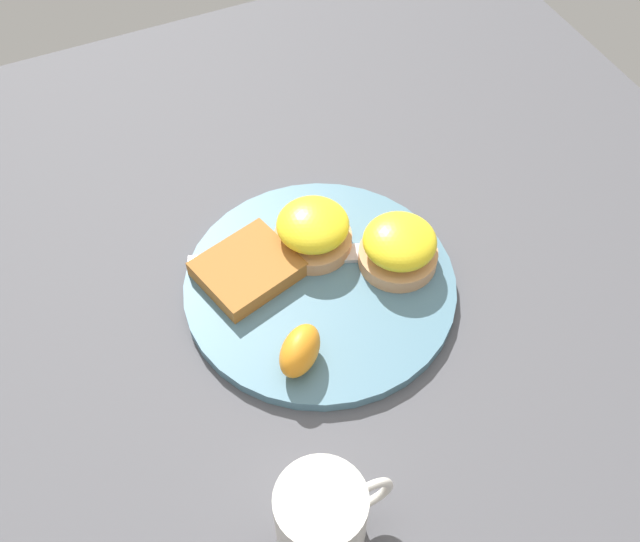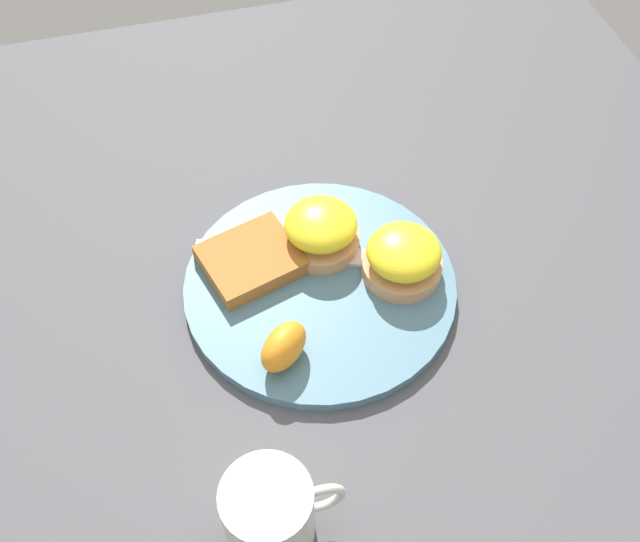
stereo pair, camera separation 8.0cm
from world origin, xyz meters
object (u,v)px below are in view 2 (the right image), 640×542
object	(u,v)px
orange_wedge	(284,347)
cup	(270,513)
fork	(303,253)
sandwich_benedict_right	(321,230)
hashbrown_patty	(251,260)
sandwich_benedict_left	(403,257)

from	to	relation	value
orange_wedge	cup	world-z (taller)	cup
fork	cup	bearing A→B (deg)	-109.39
sandwich_benedict_right	hashbrown_patty	bearing A→B (deg)	-174.33
hashbrown_patty	fork	size ratio (longest dim) A/B	0.49
sandwich_benedict_left	sandwich_benedict_right	xyz separation A→B (m)	(-0.08, 0.06, 0.00)
orange_wedge	fork	distance (m)	0.14
orange_wedge	cup	xyz separation A→B (m)	(-0.05, -0.16, 0.01)
cup	sandwich_benedict_left	bearing A→B (deg)	49.68
sandwich_benedict_left	orange_wedge	world-z (taller)	sandwich_benedict_left
sandwich_benedict_right	orange_wedge	distance (m)	0.15
sandwich_benedict_left	orange_wedge	size ratio (longest dim) A/B	1.47
hashbrown_patty	fork	world-z (taller)	hashbrown_patty
cup	hashbrown_patty	bearing A→B (deg)	81.66
fork	sandwich_benedict_right	bearing A→B (deg)	19.68
sandwich_benedict_left	sandwich_benedict_right	bearing A→B (deg)	141.38
sandwich_benedict_left	fork	xyz separation A→B (m)	(-0.10, 0.05, -0.02)
fork	hashbrown_patty	bearing A→B (deg)	179.95
hashbrown_patty	fork	xyz separation A→B (m)	(0.06, -0.00, -0.01)
sandwich_benedict_right	sandwich_benedict_left	bearing A→B (deg)	-38.62
hashbrown_patty	sandwich_benedict_right	bearing A→B (deg)	5.67
sandwich_benedict_right	orange_wedge	size ratio (longest dim) A/B	1.47
cup	orange_wedge	bearing A→B (deg)	72.88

